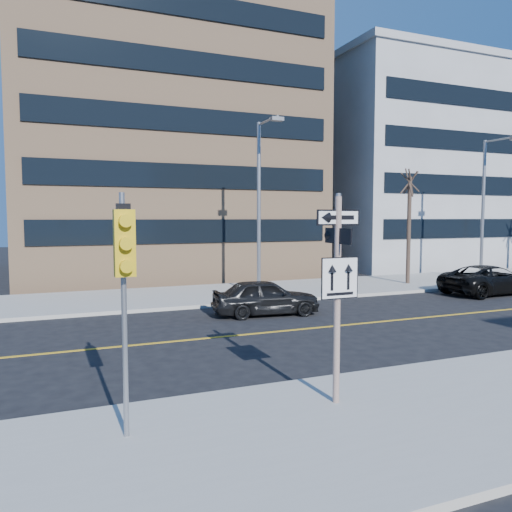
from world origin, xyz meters
name	(u,v)px	position (x,y,z in m)	size (l,w,h in m)	color
ground	(281,373)	(0.00, 0.00, 0.00)	(120.00, 120.00, 0.00)	black
far_sidewalk	(467,279)	(18.00, 12.00, 0.07)	(66.00, 6.00, 0.15)	#A9A69E
road_centerline	(506,310)	(12.00, 4.00, 0.01)	(40.00, 0.14, 0.01)	gold
sign_pole	(338,286)	(0.00, -2.51, 2.44)	(0.92, 0.92, 4.06)	beige
traffic_signal	(125,263)	(-4.00, -2.66, 3.03)	(0.32, 0.45, 4.00)	gray
parked_car_a	(266,297)	(2.51, 6.74, 0.70)	(4.11, 1.65, 1.40)	black
parked_car_c	(490,280)	(14.77, 7.36, 0.71)	(5.13, 2.37, 1.43)	black
streetlight_a	(261,196)	(4.00, 10.76, 4.76)	(0.55, 2.25, 8.00)	gray
streetlight_b	(487,200)	(18.00, 10.76, 4.76)	(0.55, 2.25, 8.00)	gray
street_tree_west	(410,185)	(13.00, 11.30, 5.52)	(1.80, 1.80, 6.35)	#362820
building_brick	(156,143)	(2.00, 25.00, 9.00)	(18.00, 18.00, 18.00)	tan
building_grey_mid	(416,174)	(24.00, 24.00, 7.50)	(20.00, 16.00, 15.00)	#999B9E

